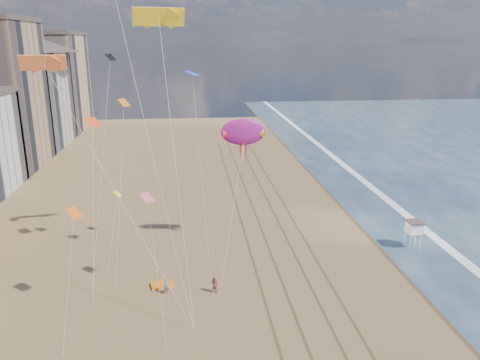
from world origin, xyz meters
name	(u,v)px	position (x,y,z in m)	size (l,w,h in m)	color
wet_sand	(372,209)	(19.00, 40.00, 0.00)	(260.00, 260.00, 0.00)	#42301E
foam	(398,208)	(23.20, 40.00, 0.00)	(260.00, 260.00, 0.00)	white
tracks	(277,241)	(2.55, 30.00, 0.01)	(7.68, 120.00, 0.01)	brown
lifeguard_stand	(414,227)	(18.83, 26.32, 2.69)	(1.94, 1.94, 3.50)	white
grounded_kite	(162,285)	(-11.33, 20.16, 0.13)	(2.35, 1.49, 0.27)	orange
show_kite	(243,132)	(-1.84, 29.29, 14.30)	(4.87, 6.38, 18.18)	#991778
kite_flyer_a	(166,286)	(-10.82, 18.54, 0.83)	(0.60, 0.40, 1.65)	slate
kite_flyer_b	(215,285)	(-5.99, 18.13, 0.86)	(0.83, 0.65, 1.71)	#8D484B
small_kites	(120,135)	(-15.27, 25.06, 15.11)	(13.04, 19.17, 17.69)	blue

